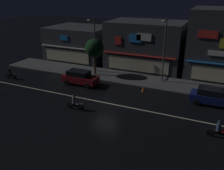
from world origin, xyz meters
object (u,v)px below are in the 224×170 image
at_px(parked_car_near_kerb, 213,96).
at_px(motorcycle_trailing_far, 219,131).
at_px(motorcycle_lead, 10,74).
at_px(streetlamp_west, 94,41).
at_px(traffic_cone, 143,89).
at_px(parked_car_trailing, 80,77).
at_px(motorcycle_following, 75,103).
at_px(streetlamp_mid, 164,46).

height_order(parked_car_near_kerb, motorcycle_trailing_far, parked_car_near_kerb).
xyz_separation_m(motorcycle_lead, motorcycle_trailing_far, (24.66, -3.41, 0.00)).
height_order(streetlamp_west, motorcycle_lead, streetlamp_west).
bearing_deg(streetlamp_west, traffic_cone, -24.40).
bearing_deg(motorcycle_lead, motorcycle_trailing_far, -12.52).
relative_size(parked_car_trailing, motorcycle_following, 2.26).
distance_m(streetlamp_mid, parked_car_near_kerb, 8.02).
height_order(streetlamp_mid, motorcycle_trailing_far, streetlamp_mid).
height_order(streetlamp_mid, traffic_cone, streetlamp_mid).
relative_size(motorcycle_following, motorcycle_trailing_far, 1.00).
distance_m(streetlamp_mid, motorcycle_lead, 19.40).
distance_m(motorcycle_following, traffic_cone, 8.25).
distance_m(parked_car_trailing, motorcycle_following, 6.63).
bearing_deg(streetlamp_west, motorcycle_following, -71.64).
relative_size(parked_car_near_kerb, motorcycle_following, 2.26).
bearing_deg(parked_car_near_kerb, traffic_cone, 176.89).
bearing_deg(parked_car_trailing, motorcycle_lead, -167.32).
relative_size(streetlamp_mid, traffic_cone, 13.69).
bearing_deg(parked_car_trailing, motorcycle_following, -62.74).
xyz_separation_m(motorcycle_lead, motorcycle_following, (12.08, -3.86, 0.00)).
bearing_deg(traffic_cone, motorcycle_trailing_far, -38.66).
height_order(motorcycle_lead, traffic_cone, motorcycle_lead).
xyz_separation_m(streetlamp_mid, parked_car_near_kerb, (5.97, -3.88, -3.68)).
distance_m(motorcycle_trailing_far, traffic_cone, 10.25).
height_order(parked_car_trailing, motorcycle_lead, parked_car_trailing).
bearing_deg(motorcycle_lead, parked_car_near_kerb, 1.58).
xyz_separation_m(streetlamp_west, motorcycle_trailing_far, (16.06, -10.06, -3.72)).
bearing_deg(motorcycle_trailing_far, motorcycle_lead, -3.24).
bearing_deg(traffic_cone, streetlamp_mid, 70.93).
height_order(motorcycle_lead, motorcycle_following, same).
relative_size(streetlamp_west, parked_car_trailing, 1.66).
relative_size(motorcycle_following, traffic_cone, 3.45).
bearing_deg(motorcycle_trailing_far, traffic_cone, -34.03).
height_order(parked_car_trailing, traffic_cone, parked_car_trailing).
bearing_deg(parked_car_near_kerb, parked_car_trailing, -177.80).
xyz_separation_m(parked_car_trailing, traffic_cone, (7.61, 0.96, -0.59)).
height_order(streetlamp_mid, parked_car_near_kerb, streetlamp_mid).
height_order(streetlamp_mid, motorcycle_following, streetlamp_mid).
bearing_deg(motorcycle_following, parked_car_near_kerb, -158.05).
xyz_separation_m(streetlamp_west, motorcycle_lead, (-8.59, -6.65, -3.72)).
xyz_separation_m(parked_car_trailing, motorcycle_trailing_far, (15.61, -5.44, -0.24)).
distance_m(parked_car_near_kerb, traffic_cone, 7.21).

